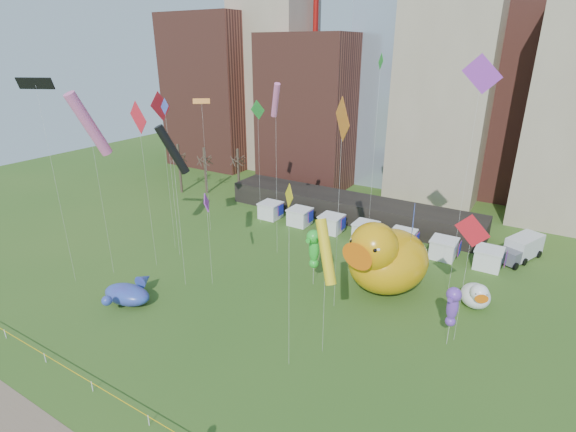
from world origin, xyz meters
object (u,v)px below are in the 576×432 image
Objects in this scene: big_duck at (385,258)px; seahorse_purple at (453,304)px; small_duck at (476,295)px; box_truck at (521,248)px; whale_inflatable at (128,293)px; seahorse_green at (314,246)px.

big_duck is 2.06× the size of seahorse_purple.
small_duck is at bearing 24.90° from big_duck.
seahorse_purple is 21.72m from box_truck.
big_duck is 26.09m from whale_inflatable.
whale_inflatable is at bearing -113.17° from box_truck.
small_duck is at bearing 20.96° from whale_inflatable.
seahorse_purple is (14.62, -2.92, -0.48)m from seahorse_green.
big_duck reaches higher than box_truck.
box_truck is (32.46, 30.96, 0.40)m from whale_inflatable.
seahorse_green reaches higher than small_duck.
seahorse_green reaches higher than whale_inflatable.
seahorse_green is at bearing 33.17° from whale_inflatable.
small_duck is 14.21m from box_truck.
small_duck reaches higher than whale_inflatable.
seahorse_purple is at bearing -7.99° from seahorse_green.
big_duck reaches higher than seahorse_green.
big_duck is at bearing 25.56° from seahorse_green.
big_duck is at bearing 27.65° from whale_inflatable.
small_duck is at bearing 88.55° from seahorse_purple.
seahorse_purple is 0.81× the size of box_truck.
seahorse_green is at bearing 175.20° from seahorse_purple.
big_duck is 2.73× the size of small_duck.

